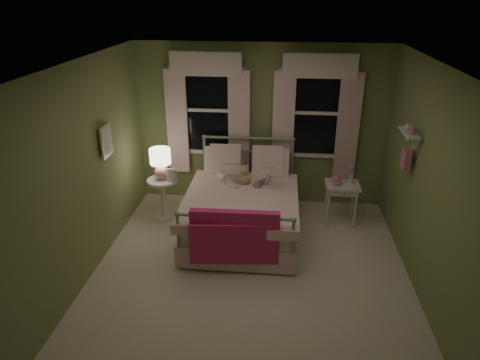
# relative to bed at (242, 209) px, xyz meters

# --- Properties ---
(room_shell) EXTENTS (4.20, 4.20, 4.20)m
(room_shell) POSITION_rel_bed_xyz_m (0.20, -0.99, 0.92)
(room_shell) COLOR #F1E4D0
(room_shell) RESTS_ON ground
(bed) EXTENTS (1.58, 2.04, 1.18)m
(bed) POSITION_rel_bed_xyz_m (0.00, 0.00, 0.00)
(bed) COLOR white
(bed) RESTS_ON ground
(pink_throw) EXTENTS (1.10, 0.20, 0.71)m
(pink_throw) POSITION_rel_bed_xyz_m (-0.00, -1.03, 0.23)
(pink_throw) COLOR #DC2B78
(pink_throw) RESTS_ON bed
(child_left) EXTENTS (0.35, 0.31, 0.82)m
(child_left) POSITION_rel_bed_xyz_m (-0.28, 0.42, 0.60)
(child_left) COLOR #F7D1DD
(child_left) RESTS_ON bed
(child_right) EXTENTS (0.38, 0.34, 0.64)m
(child_right) POSITION_rel_bed_xyz_m (0.28, 0.42, 0.51)
(child_right) COLOR #F7D1DD
(child_right) RESTS_ON bed
(book_left) EXTENTS (0.20, 0.12, 0.26)m
(book_left) POSITION_rel_bed_xyz_m (-0.28, 0.17, 0.58)
(book_left) COLOR beige
(book_left) RESTS_ON child_left
(book_right) EXTENTS (0.21, 0.14, 0.26)m
(book_right) POSITION_rel_bed_xyz_m (0.28, 0.17, 0.54)
(book_right) COLOR beige
(book_right) RESTS_ON child_right
(teddy_bear) EXTENTS (0.24, 0.20, 0.32)m
(teddy_bear) POSITION_rel_bed_xyz_m (0.00, 0.26, 0.41)
(teddy_bear) COLOR tan
(teddy_bear) RESTS_ON bed
(nightstand_left) EXTENTS (0.46, 0.46, 0.65)m
(nightstand_left) POSITION_rel_bed_xyz_m (-1.27, 0.33, 0.03)
(nightstand_left) COLOR white
(nightstand_left) RESTS_ON ground
(table_lamp) EXTENTS (0.31, 0.31, 0.48)m
(table_lamp) POSITION_rel_bed_xyz_m (-1.27, 0.33, 0.57)
(table_lamp) COLOR #DE8384
(table_lamp) RESTS_ON nightstand_left
(book_nightstand) EXTENTS (0.21, 0.25, 0.02)m
(book_nightstand) POSITION_rel_bed_xyz_m (-1.17, 0.25, 0.27)
(book_nightstand) COLOR beige
(book_nightstand) RESTS_ON nightstand_left
(nightstand_right) EXTENTS (0.50, 0.40, 0.64)m
(nightstand_right) POSITION_rel_bed_xyz_m (1.47, 0.44, 0.17)
(nightstand_right) COLOR white
(nightstand_right) RESTS_ON ground
(pink_toy) EXTENTS (0.14, 0.19, 0.14)m
(pink_toy) POSITION_rel_bed_xyz_m (1.37, 0.43, 0.32)
(pink_toy) COLOR pink
(pink_toy) RESTS_ON nightstand_right
(bud_vase) EXTENTS (0.06, 0.06, 0.28)m
(bud_vase) POSITION_rel_bed_xyz_m (1.59, 0.49, 0.41)
(bud_vase) COLOR white
(bud_vase) RESTS_ON nightstand_right
(window_left) EXTENTS (1.34, 0.13, 1.96)m
(window_left) POSITION_rel_bed_xyz_m (-0.65, 1.04, 1.24)
(window_left) COLOR black
(window_left) RESTS_ON room_shell
(window_right) EXTENTS (1.34, 0.13, 1.96)m
(window_right) POSITION_rel_bed_xyz_m (1.05, 1.04, 1.24)
(window_right) COLOR black
(window_right) RESTS_ON room_shell
(wall_shelf) EXTENTS (0.15, 0.50, 0.60)m
(wall_shelf) POSITION_rel_bed_xyz_m (2.09, -0.29, 1.14)
(wall_shelf) COLOR white
(wall_shelf) RESTS_ON room_shell
(framed_picture) EXTENTS (0.03, 0.32, 0.42)m
(framed_picture) POSITION_rel_bed_xyz_m (-1.75, -0.39, 1.12)
(framed_picture) COLOR beige
(framed_picture) RESTS_ON room_shell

